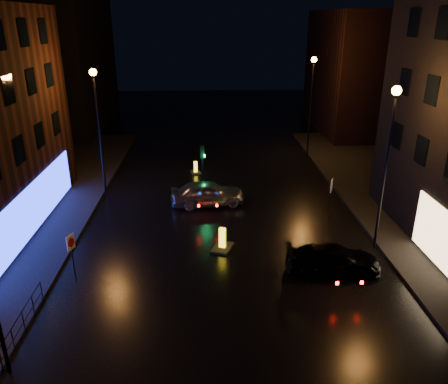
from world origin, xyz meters
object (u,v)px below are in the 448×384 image
Objects in this scene: traffic_signal at (203,187)px; road_sign_left at (71,246)px; dark_sedan at (333,259)px; silver_hatchback at (207,193)px; bollard_far at (196,170)px; road_sign_right at (331,189)px; bollard_near at (222,244)px.

traffic_signal reaches higher than road_sign_left.
road_sign_left reaches higher than dark_sedan.
silver_hatchback reaches higher than bollard_far.
dark_sedan is at bearing 100.19° from road_sign_right.
road_sign_right is (13.62, 6.30, 0.10)m from road_sign_left.
silver_hatchback is 3.92× the size of bollard_far.
bollard_near is at bearing 67.56° from dark_sedan.
road_sign_left is at bearing -120.13° from traffic_signal.
bollard_far is at bearing 27.60° from dark_sedan.
traffic_signal is at bearing 118.88° from bollard_near.
traffic_signal is 2.16× the size of bollard_near.
road_sign_left is 15.01m from road_sign_right.
bollard_near is at bearing -82.54° from traffic_signal.
traffic_signal is 0.74× the size of silver_hatchback.
road_sign_left is at bearing -139.23° from bollard_near.
silver_hatchback is (0.30, -1.88, 0.29)m from traffic_signal.
bollard_near is 12.20m from bollard_far.
road_sign_right is at bearing 44.39° from road_sign_left.
road_sign_right is at bearing -113.14° from silver_hatchback.
silver_hatchback is 1.05× the size of dark_sedan.
road_sign_right reaches higher than bollard_near.
bollard_far is at bearing -20.96° from road_sign_right.
traffic_signal reaches higher than dark_sedan.
bollard_near is at bearing 54.00° from road_sign_right.
bollard_near is (0.72, -5.89, -0.54)m from silver_hatchback.
bollard_far is at bearing 0.11° from silver_hatchback.
road_sign_right is at bearing -56.82° from bollard_far.
silver_hatchback is at bearing 8.65° from road_sign_right.
road_sign_left is (-12.08, -0.02, 1.01)m from dark_sedan.
road_sign_right is (8.27, -8.23, 1.55)m from bollard_far.
road_sign_right is (7.70, -3.90, 1.26)m from traffic_signal.
silver_hatchback is 2.93× the size of bollard_near.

